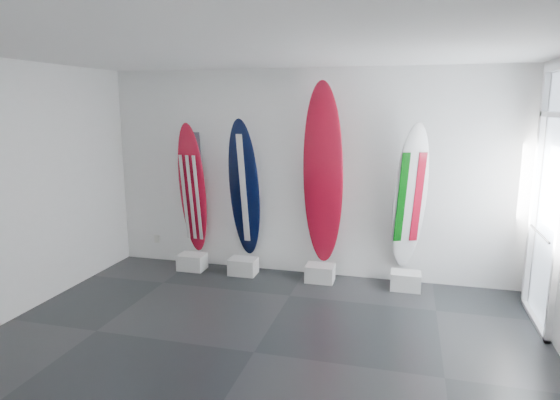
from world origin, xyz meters
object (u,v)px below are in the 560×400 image
(surfboard_navy, at_px, (244,189))
(surfboard_swiss, at_px, (323,175))
(surfboard_italy, at_px, (410,198))
(surfboard_usa, at_px, (192,189))

(surfboard_navy, bearing_deg, surfboard_swiss, 4.79)
(surfboard_navy, height_order, surfboard_italy, surfboard_navy)
(surfboard_usa, height_order, surfboard_swiss, surfboard_swiss)
(surfboard_usa, bearing_deg, surfboard_swiss, 7.06)
(surfboard_navy, distance_m, surfboard_swiss, 1.19)
(surfboard_usa, bearing_deg, surfboard_italy, 7.06)
(surfboard_usa, xyz_separation_m, surfboard_italy, (3.18, 0.00, 0.02))
(surfboard_usa, xyz_separation_m, surfboard_navy, (0.83, 0.00, 0.03))
(surfboard_usa, relative_size, surfboard_navy, 0.96)
(surfboard_navy, bearing_deg, surfboard_italy, 4.79)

